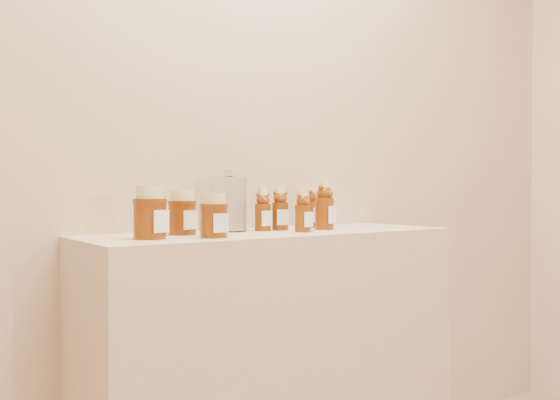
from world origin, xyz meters
TOP-DOWN VIEW (x-y plane):
  - wall_back at (0.00, 1.75)m, footprint 3.50×0.02m
  - display_table at (0.00, 1.55)m, footprint 1.20×0.40m
  - bear_bottle_back_left at (-0.01, 1.60)m, footprint 0.06×0.06m
  - bear_bottle_back_mid at (0.06, 1.60)m, footprint 0.07×0.07m
  - bear_bottle_back_right at (0.25, 1.65)m, footprint 0.07×0.07m
  - bear_bottle_front_left at (0.07, 1.49)m, footprint 0.06×0.06m
  - bear_bottle_front_right at (0.20, 1.54)m, footprint 0.08×0.08m
  - honey_jar_left at (-0.43, 1.52)m, footprint 0.12×0.12m
  - honey_jar_back at (-0.29, 1.60)m, footprint 0.10×0.10m
  - honey_jar_front at (-0.27, 1.46)m, footprint 0.08×0.08m
  - glass_canister at (-0.11, 1.65)m, footprint 0.16×0.16m

SIDE VIEW (x-z plane):
  - display_table at x=0.00m, z-range 0.00..0.90m
  - honey_jar_front at x=-0.27m, z-range 0.90..1.02m
  - honey_jar_back at x=-0.29m, z-range 0.90..1.03m
  - honey_jar_left at x=-0.43m, z-range 0.90..1.04m
  - bear_bottle_front_left at x=0.07m, z-range 0.90..1.06m
  - bear_bottle_back_left at x=-0.01m, z-range 0.90..1.06m
  - bear_bottle_back_mid at x=0.06m, z-range 0.90..1.07m
  - bear_bottle_back_right at x=0.25m, z-range 0.90..1.07m
  - glass_canister at x=-0.11m, z-range 0.90..1.09m
  - bear_bottle_front_right at x=0.20m, z-range 0.90..1.10m
  - wall_back at x=0.00m, z-range 0.00..2.70m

